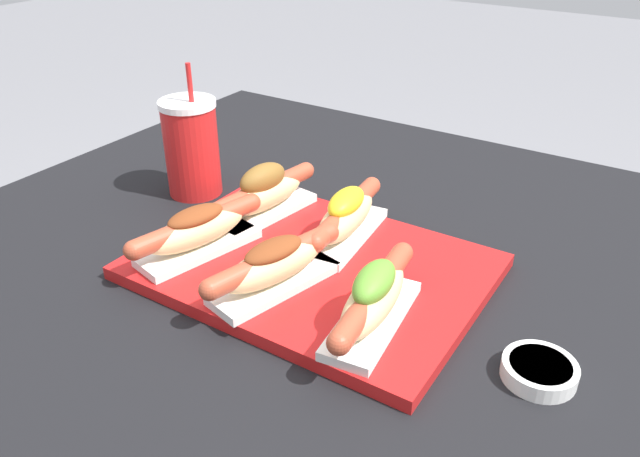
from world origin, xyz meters
TOP-DOWN VIEW (x-y plane):
  - patio_table at (0.00, 0.00)m, footprint 1.27×1.12m
  - serving_tray at (-0.04, -0.02)m, footprint 0.44×0.32m
  - hot_dog_0 at (-0.19, -0.08)m, footprint 0.10×0.21m
  - hot_dog_1 at (-0.05, -0.10)m, footprint 0.10×0.21m
  - hot_dog_2 at (0.09, -0.10)m, footprint 0.08×0.21m
  - hot_dog_3 at (-0.17, 0.05)m, footprint 0.09×0.21m
  - hot_dog_4 at (-0.04, 0.05)m, footprint 0.08×0.21m
  - sauce_bowl at (0.27, -0.06)m, footprint 0.08×0.08m
  - drink_cup at (-0.34, 0.08)m, footprint 0.09×0.09m

SIDE VIEW (x-z plane):
  - patio_table at x=0.00m, z-range 0.00..0.70m
  - serving_tray at x=-0.04m, z-range 0.70..0.72m
  - sauce_bowl at x=0.27m, z-range 0.70..0.72m
  - hot_dog_1 at x=-0.05m, z-range 0.72..0.78m
  - hot_dog_0 at x=-0.19m, z-range 0.72..0.78m
  - hot_dog_4 at x=-0.04m, z-range 0.72..0.79m
  - hot_dog_2 at x=0.09m, z-range 0.72..0.79m
  - hot_dog_3 at x=-0.17m, z-range 0.71..0.80m
  - drink_cup at x=-0.34m, z-range 0.67..0.89m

